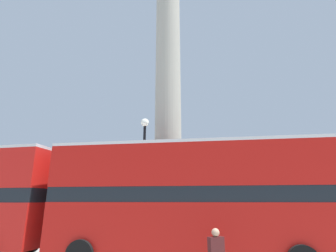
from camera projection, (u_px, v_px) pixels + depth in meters
ground_plane at (168, 243)px, 14.70m from camera, size 200.00×200.00×0.00m
monument_column at (168, 105)px, 16.94m from camera, size 4.47×4.47×22.94m
bus_b at (187, 196)px, 10.27m from camera, size 10.48×3.36×4.48m
street_lamp at (144, 173)px, 13.06m from camera, size 0.42×0.42×6.46m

